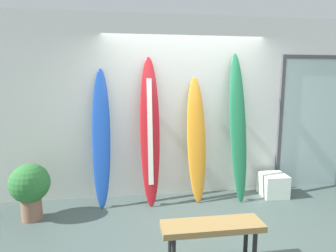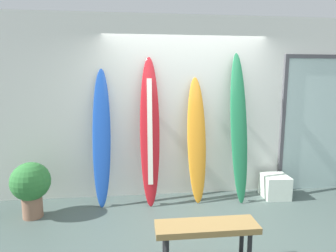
{
  "view_description": "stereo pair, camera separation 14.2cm",
  "coord_description": "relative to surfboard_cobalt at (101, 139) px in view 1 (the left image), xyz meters",
  "views": [
    {
      "loc": [
        -0.89,
        -3.1,
        1.8
      ],
      "look_at": [
        -0.3,
        0.95,
        1.16
      ],
      "focal_mm": 30.04,
      "sensor_mm": 36.0,
      "label": 1
    },
    {
      "loc": [
        -0.75,
        -3.12,
        1.8
      ],
      "look_at": [
        -0.3,
        0.95,
        1.16
      ],
      "focal_mm": 30.04,
      "sensor_mm": 36.0,
      "label": 2
    }
  ],
  "objects": [
    {
      "name": "glass_door",
      "position": [
        3.46,
        0.21,
        0.17
      ],
      "size": [
        1.21,
        0.06,
        2.23
      ],
      "color": "silver",
      "rests_on": "ground"
    },
    {
      "name": "bench",
      "position": [
        1.16,
        -1.65,
        -0.58
      ],
      "size": [
        0.98,
        0.29,
        0.47
      ],
      "color": "olive",
      "rests_on": "ground"
    },
    {
      "name": "surfboard_sunset",
      "position": [
        1.41,
        -0.0,
        -0.04
      ],
      "size": [
        0.29,
        0.43,
        1.88
      ],
      "color": "orange",
      "rests_on": "ground"
    },
    {
      "name": "surfboard_cobalt",
      "position": [
        0.0,
        0.0,
        0.0
      ],
      "size": [
        0.27,
        0.42,
        2.0
      ],
      "color": "#1D4DB6",
      "rests_on": "ground"
    },
    {
      "name": "surfboard_emerald",
      "position": [
        2.04,
        -0.05,
        0.13
      ],
      "size": [
        0.27,
        0.5,
        2.24
      ],
      "color": "#227749",
      "rests_on": "ground"
    },
    {
      "name": "ground",
      "position": [
        1.27,
        -0.97,
        -1.0
      ],
      "size": [
        8.0,
        8.0,
        0.04
      ],
      "primitive_type": "cube",
      "color": "#43534F"
    },
    {
      "name": "surfboard_crimson",
      "position": [
        0.7,
        -0.03,
        0.09
      ],
      "size": [
        0.3,
        0.47,
        2.17
      ],
      "color": "red",
      "rests_on": "ground"
    },
    {
      "name": "wall_back",
      "position": [
        1.27,
        0.33,
        0.42
      ],
      "size": [
        7.2,
        0.2,
        2.8
      ],
      "primitive_type": "cube",
      "color": "silver",
      "rests_on": "ground"
    },
    {
      "name": "display_block_left",
      "position": [
        2.66,
        -0.08,
        -0.81
      ],
      "size": [
        0.4,
        0.4,
        0.35
      ],
      "color": "white",
      "rests_on": "ground"
    },
    {
      "name": "potted_plant",
      "position": [
        -0.9,
        -0.36,
        -0.53
      ],
      "size": [
        0.51,
        0.51,
        0.76
      ],
      "color": "#89624C",
      "rests_on": "ground"
    }
  ]
}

